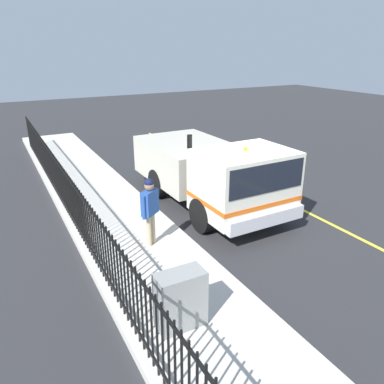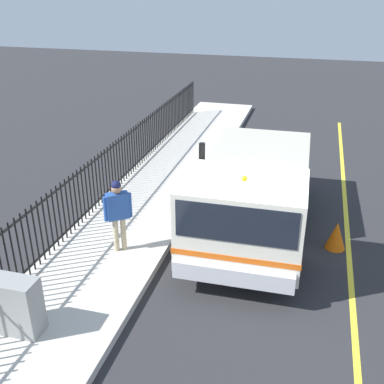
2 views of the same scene
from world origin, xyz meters
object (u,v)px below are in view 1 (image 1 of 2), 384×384
worker_standing (150,205)px  work_truck (213,170)px  utility_cabinet (180,300)px  traffic_cone (263,186)px

worker_standing → work_truck: bearing=-6.3°
work_truck → worker_standing: bearing=28.7°
work_truck → utility_cabinet: bearing=51.9°
worker_standing → traffic_cone: (-4.73, -1.64, -0.89)m
work_truck → traffic_cone: size_ratio=9.01×
utility_cabinet → traffic_cone: bearing=-139.9°
traffic_cone → worker_standing: bearing=19.1°
worker_standing → utility_cabinet: bearing=-138.9°
worker_standing → utility_cabinet: (0.67, 2.91, -0.52)m
utility_cabinet → work_truck: bearing=-127.1°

